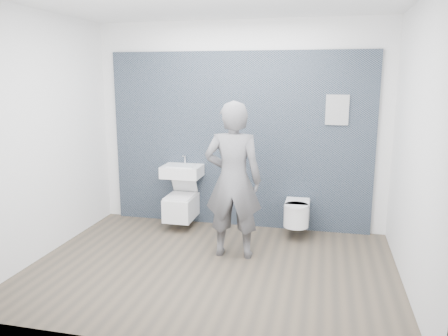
% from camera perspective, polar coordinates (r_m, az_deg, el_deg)
% --- Properties ---
extents(ground, '(4.00, 4.00, 0.00)m').
position_cam_1_polar(ground, '(4.95, -1.61, -12.82)').
color(ground, brown).
rests_on(ground, ground).
extents(room_shell, '(4.00, 4.00, 4.00)m').
position_cam_1_polar(room_shell, '(4.51, -1.74, 7.67)').
color(room_shell, silver).
rests_on(room_shell, ground).
extents(tile_wall, '(3.60, 0.06, 2.40)m').
position_cam_1_polar(tile_wall, '(6.28, 1.81, -7.34)').
color(tile_wall, black).
rests_on(tile_wall, ground).
extents(washbasin, '(0.53, 0.40, 0.40)m').
position_cam_1_polar(washbasin, '(6.04, -5.50, -0.39)').
color(washbasin, white).
rests_on(washbasin, ground).
extents(toilet_square, '(0.37, 0.54, 0.69)m').
position_cam_1_polar(toilet_square, '(6.10, -5.61, -4.90)').
color(toilet_square, white).
rests_on(toilet_square, ground).
extents(toilet_rounded, '(0.32, 0.55, 0.30)m').
position_cam_1_polar(toilet_rounded, '(5.80, 9.48, -5.83)').
color(toilet_rounded, white).
rests_on(toilet_rounded, ground).
extents(info_placard, '(0.29, 0.03, 0.38)m').
position_cam_1_polar(info_placard, '(6.14, 13.76, -8.18)').
color(info_placard, silver).
rests_on(info_placard, ground).
extents(visitor, '(0.69, 0.48, 1.81)m').
position_cam_1_polar(visitor, '(4.98, 1.20, -1.63)').
color(visitor, slate).
rests_on(visitor, ground).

